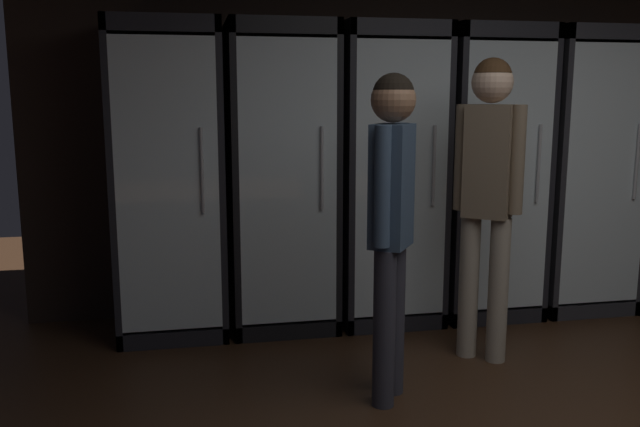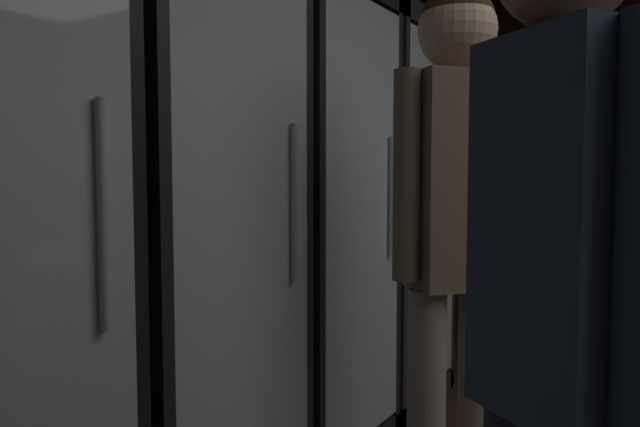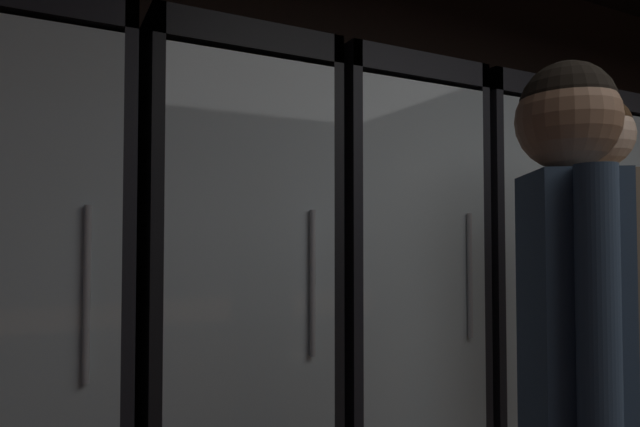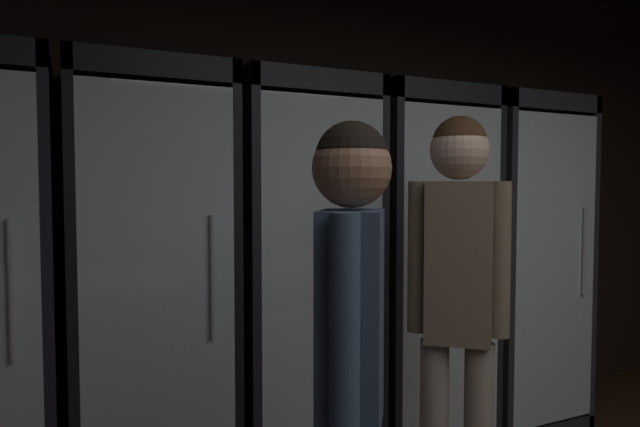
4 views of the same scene
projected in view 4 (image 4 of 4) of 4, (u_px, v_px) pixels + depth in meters
wall_back at (369, 194)px, 3.27m from camera, size 6.00×0.06×2.80m
cooler_left at (149, 293)px, 2.45m from camera, size 0.67×0.65×1.96m
cooler_center at (295, 281)px, 2.75m from camera, size 0.67×0.65×1.96m
cooler_right at (412, 273)px, 3.04m from camera, size 0.67×0.65×1.96m
cooler_far_right at (509, 266)px, 3.34m from camera, size 0.67×0.65×1.96m
shopper_near at (458, 284)px, 2.12m from camera, size 0.32×0.29×1.71m
shopper_far at (351, 352)px, 1.46m from camera, size 0.27×0.32×1.62m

